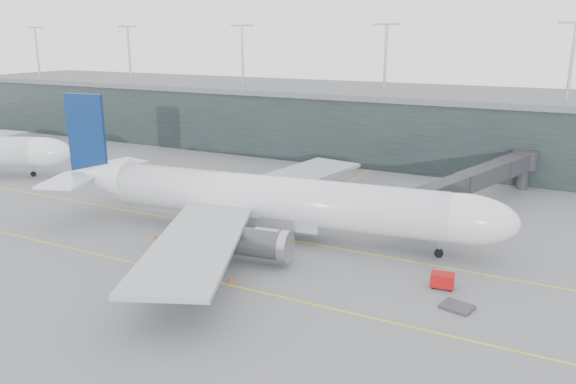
% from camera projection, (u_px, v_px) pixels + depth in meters
% --- Properties ---
extents(ground, '(320.00, 320.00, 0.00)m').
position_uv_depth(ground, '(249.00, 222.00, 84.23)').
color(ground, slate).
rests_on(ground, ground).
extents(taxiline_a, '(160.00, 0.25, 0.02)m').
position_uv_depth(taxiline_a, '(234.00, 230.00, 80.79)').
color(taxiline_a, yellow).
rests_on(taxiline_a, ground).
extents(taxiline_b, '(160.00, 0.25, 0.02)m').
position_uv_depth(taxiline_b, '(163.00, 269.00, 67.07)').
color(taxiline_b, yellow).
rests_on(taxiline_b, ground).
extents(taxiline_lead_main, '(0.25, 60.00, 0.02)m').
position_uv_depth(taxiline_lead_main, '(331.00, 194.00, 99.18)').
color(taxiline_lead_main, yellow).
rests_on(taxiline_lead_main, ground).
extents(taxiline_lead_adj, '(0.25, 60.00, 0.02)m').
position_uv_depth(taxiline_lead_adj, '(23.00, 152.00, 134.23)').
color(taxiline_lead_adj, yellow).
rests_on(taxiline_lead_adj, ground).
extents(terminal, '(240.00, 36.00, 29.00)m').
position_uv_depth(terminal, '(375.00, 121.00, 131.90)').
color(terminal, black).
rests_on(terminal, ground).
extents(main_aircraft, '(66.50, 62.08, 18.64)m').
position_uv_depth(main_aircraft, '(270.00, 200.00, 77.05)').
color(main_aircraft, silver).
rests_on(main_aircraft, ground).
extents(jet_bridge, '(16.71, 44.84, 7.00)m').
position_uv_depth(jet_bridge, '(475.00, 174.00, 91.51)').
color(jet_bridge, '#2A2A2E').
rests_on(jet_bridge, ground).
extents(gse_cart, '(2.70, 1.90, 1.72)m').
position_uv_depth(gse_cart, '(442.00, 280.00, 61.93)').
color(gse_cart, '#A00C0B').
rests_on(gse_cart, ground).
extents(baggage_dolly, '(3.58, 3.13, 0.31)m').
position_uv_depth(baggage_dolly, '(457.00, 307.00, 57.49)').
color(baggage_dolly, '#313136').
rests_on(baggage_dolly, ground).
extents(uld_a, '(2.32, 1.92, 1.98)m').
position_uv_depth(uld_a, '(251.00, 194.00, 95.03)').
color(uld_a, '#3E3E43').
rests_on(uld_a, ground).
extents(uld_b, '(2.75, 2.48, 2.07)m').
position_uv_depth(uld_b, '(276.00, 197.00, 93.20)').
color(uld_b, '#3E3E43').
rests_on(uld_b, ground).
extents(uld_c, '(2.31, 1.95, 1.90)m').
position_uv_depth(uld_c, '(286.00, 201.00, 91.35)').
color(uld_c, '#3E3E43').
rests_on(uld_c, ground).
extents(cone_nose, '(0.43, 0.43, 0.68)m').
position_uv_depth(cone_nose, '(485.00, 278.00, 63.86)').
color(cone_nose, '#E0600C').
rests_on(cone_nose, ground).
extents(cone_wing_stbd, '(0.50, 0.50, 0.79)m').
position_uv_depth(cone_wing_stbd, '(231.00, 279.00, 63.61)').
color(cone_wing_stbd, red).
rests_on(cone_wing_stbd, ground).
extents(cone_wing_port, '(0.45, 0.45, 0.71)m').
position_uv_depth(cone_wing_port, '(327.00, 206.00, 90.76)').
color(cone_wing_port, orange).
rests_on(cone_wing_port, ground).
extents(cone_tail, '(0.47, 0.47, 0.75)m').
position_uv_depth(cone_tail, '(155.00, 236.00, 77.05)').
color(cone_tail, '#CC4A0B').
rests_on(cone_tail, ground).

